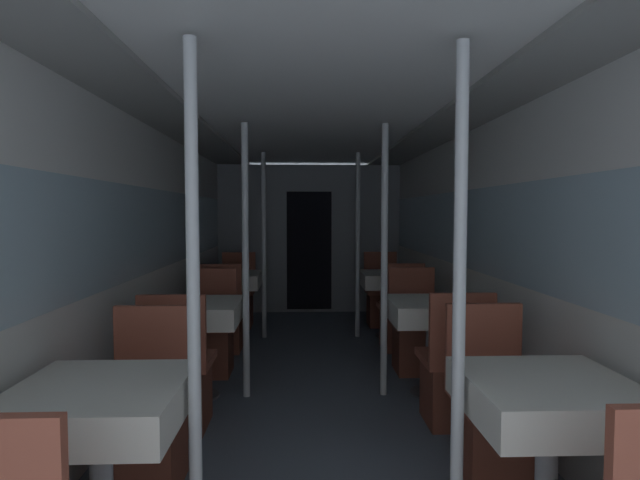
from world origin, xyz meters
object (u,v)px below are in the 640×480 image
chair_left_far_0 (146,432)px  chair_right_near_2 (400,322)px  chair_left_near_2 (223,323)px  dining_table_right_1 (432,314)px  support_pole_right_0 (459,304)px  dining_table_right_0 (548,404)px  chair_left_near_1 (179,385)px  chair_left_far_1 (211,341)px  dining_table_left_2 (231,282)px  support_pole_right_1 (384,261)px  support_pole_left_1 (246,261)px  chair_right_far_1 (415,339)px  dining_table_left_0 (100,410)px  dining_table_right_2 (390,282)px  support_pole_left_2 (264,246)px  dining_table_left_1 (197,316)px  chair_left_far_2 (238,303)px  chair_right_near_1 (453,382)px  support_pole_right_2 (358,245)px  chair_right_far_2 (382,302)px  support_pole_left_0 (194,306)px  chair_right_far_0 (494,427)px

chair_left_far_0 → chair_right_near_2: bearing=-125.7°
chair_left_near_2 → dining_table_right_1: 2.26m
support_pole_right_0 → dining_table_right_0: bearing=-0.0°
chair_left_near_1 → support_pole_right_0: (1.45, -1.27, 0.76)m
chair_left_far_1 → dining_table_left_2: 1.32m
chair_left_near_1 → support_pole_right_1: size_ratio=0.44×
support_pole_left_1 → chair_right_far_1: bearing=21.4°
dining_table_left_0 → dining_table_left_2: (0.00, 3.69, 0.00)m
dining_table_right_2 → chair_right_near_2: (0.00, -0.57, -0.34)m
chair_left_far_0 → support_pole_left_1: support_pole_left_1 is taller
support_pole_left_2 → support_pole_right_0: bearing=-73.8°
support_pole_right_0 → dining_table_left_1: bearing=128.2°
dining_table_right_2 → chair_left_far_0: bearing=-120.4°
dining_table_left_2 → support_pole_right_0: 3.98m
dining_table_left_2 → dining_table_right_1: 2.60m
dining_table_right_1 → dining_table_right_2: bearing=90.0°
dining_table_right_1 → chair_left_far_2: bearing=127.2°
dining_table_left_1 → chair_right_near_1: bearing=-17.3°
chair_left_near_2 → support_pole_right_0: size_ratio=0.44×
chair_left_far_1 → support_pole_right_1: (1.45, -0.57, 0.76)m
dining_table_right_1 → support_pole_left_1: bearing=180.0°
support_pole_right_0 → dining_table_right_2: 3.73m
chair_left_far_0 → dining_table_left_0: bearing=90.0°
chair_right_far_1 → support_pole_right_2: support_pole_right_2 is taller
chair_left_far_2 → chair_right_near_1: same height
support_pole_left_2 → chair_right_far_2: bearing=21.4°
chair_right_far_2 → chair_left_far_1: bearing=45.2°
chair_right_far_2 → dining_table_left_1: bearing=52.8°
chair_left_far_0 → support_pole_left_1: 1.53m
dining_table_right_0 → support_pole_right_0: size_ratio=0.35×
dining_table_left_0 → support_pole_left_0: (0.38, 0.00, 0.42)m
chair_left_far_1 → chair_right_far_1: 1.83m
chair_left_far_0 → dining_table_right_0: 1.95m
dining_table_right_1 → chair_right_far_2: (0.00, 2.41, -0.34)m
support_pole_right_0 → chair_right_far_2: support_pole_right_0 is taller
support_pole_right_1 → support_pole_left_2: bearing=120.2°
dining_table_left_0 → support_pole_left_2: size_ratio=0.35×
chair_left_far_0 → dining_table_left_1: chair_left_far_0 is taller
chair_right_near_1 → chair_right_far_1: same height
chair_left_far_2 → dining_table_left_2: bearing=90.0°
support_pole_left_0 → support_pole_left_1: same height
dining_table_right_0 → support_pole_right_0: support_pole_right_0 is taller
support_pole_left_1 → support_pole_left_2: 1.84m
dining_table_right_0 → dining_table_right_1: same height
chair_right_near_2 → chair_right_far_0: bearing=-90.0°
support_pole_right_1 → chair_right_near_2: bearing=73.5°
dining_table_left_2 → chair_right_far_2: 1.95m
dining_table_right_1 → support_pole_left_0: bearing=-128.2°
chair_left_far_1 → dining_table_right_2: bearing=-145.1°
chair_left_far_1 → dining_table_right_1: chair_left_far_1 is taller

